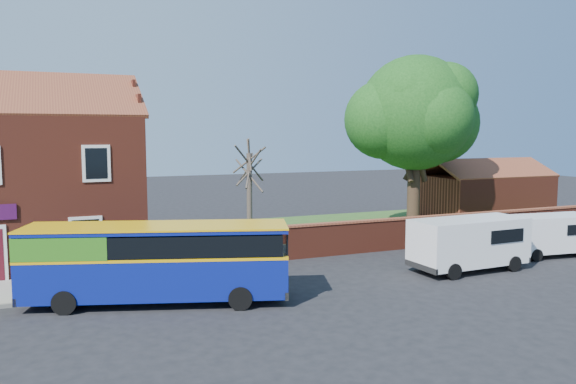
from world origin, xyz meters
name	(u,v)px	position (x,y,z in m)	size (l,w,h in m)	color
ground	(220,320)	(0.00, 0.00, 0.00)	(120.00, 120.00, 0.00)	black
grass_strip	(367,228)	(13.00, 13.00, 0.02)	(26.00, 12.00, 0.04)	#426B28
boundary_wall	(427,231)	(13.00, 7.00, 0.81)	(22.00, 0.38, 1.60)	maroon
outbuilding	(483,196)	(22.00, 13.00, 1.61)	(8.20, 5.06, 4.17)	maroon
bus	(149,259)	(-1.72, 2.68, 1.54)	(9.12, 4.87, 2.71)	navy
van_near	(469,242)	(11.55, 2.13, 1.25)	(5.13, 2.25, 2.22)	white
van_far	(550,233)	(17.04, 2.93, 1.08)	(4.59, 2.24, 1.94)	white
large_tree	(415,117)	(15.20, 11.40, 6.78)	(8.49, 6.72, 10.35)	black
bare_tree	(249,195)	(4.44, 10.12, 2.71)	(1.98, 2.36, 5.27)	#4C4238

